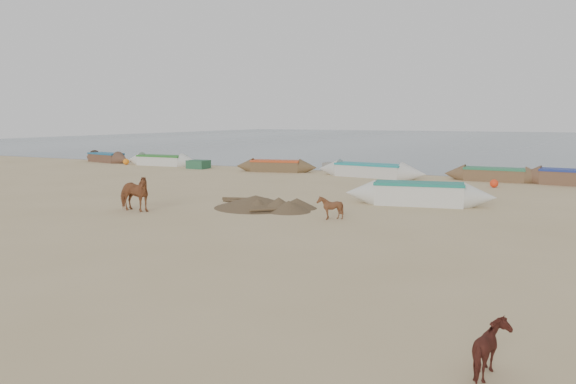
# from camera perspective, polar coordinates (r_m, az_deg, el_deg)

# --- Properties ---
(ground) EXTENTS (140.00, 140.00, 0.00)m
(ground) POSITION_cam_1_polar(r_m,az_deg,el_deg) (17.11, -6.05, -4.91)
(ground) COLOR tan
(ground) RESTS_ON ground
(sea) EXTENTS (160.00, 160.00, 0.00)m
(sea) POSITION_cam_1_polar(r_m,az_deg,el_deg) (96.53, 21.36, 4.89)
(sea) COLOR slate
(sea) RESTS_ON ground
(cow_adult) EXTENTS (1.73, 0.85, 1.43)m
(cow_adult) POSITION_cam_1_polar(r_m,az_deg,el_deg) (22.94, -15.45, -0.13)
(cow_adult) COLOR brown
(cow_adult) RESTS_ON ground
(calf_front) EXTENTS (0.84, 0.76, 0.87)m
(calf_front) POSITION_cam_1_polar(r_m,az_deg,el_deg) (20.46, 4.30, -1.58)
(calf_front) COLOR brown
(calf_front) RESTS_ON ground
(calf_right) EXTENTS (0.90, 0.97, 0.80)m
(calf_right) POSITION_cam_1_polar(r_m,az_deg,el_deg) (8.79, 20.15, -14.87)
(calf_right) COLOR #59251D
(calf_right) RESTS_ON ground
(near_canoe) EXTENTS (6.37, 2.40, 0.97)m
(near_canoe) POSITION_cam_1_polar(r_m,az_deg,el_deg) (24.34, 13.15, -0.17)
(near_canoe) COLOR silver
(near_canoe) RESTS_ON ground
(debris_pile) EXTENTS (4.30, 4.30, 0.50)m
(debris_pile) POSITION_cam_1_polar(r_m,az_deg,el_deg) (23.18, -3.31, -0.96)
(debris_pile) COLOR brown
(debris_pile) RESTS_ON ground
(waterline_canoes) EXTENTS (59.59, 4.74, 0.89)m
(waterline_canoes) POSITION_cam_1_polar(r_m,az_deg,el_deg) (35.55, 13.68, 2.08)
(waterline_canoes) COLOR brown
(waterline_canoes) RESTS_ON ground
(beach_clutter) EXTENTS (44.92, 5.87, 0.64)m
(beach_clutter) POSITION_cam_1_polar(r_m,az_deg,el_deg) (34.32, 16.91, 1.59)
(beach_clutter) COLOR #295C3E
(beach_clutter) RESTS_ON ground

